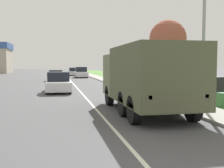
{
  "coord_description": "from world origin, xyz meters",
  "views": [
    {
      "loc": [
        -1.8,
        -1.87,
        2.1
      ],
      "look_at": [
        0.79,
        11.17,
        1.17
      ],
      "focal_mm": 45.0,
      "sensor_mm": 36.0,
      "label": 1
    }
  ],
  "objects_px": {
    "military_truck": "(146,76)",
    "car_fourth_ahead": "(74,72)",
    "car_nearest_ahead": "(58,83)",
    "lamp_post": "(200,8)",
    "pickup_truck": "(199,81)",
    "car_second_ahead": "(56,76)",
    "car_third_ahead": "(81,73)"
  },
  "relations": [
    {
      "from": "military_truck",
      "to": "car_fourth_ahead",
      "type": "height_order",
      "value": "military_truck"
    },
    {
      "from": "car_nearest_ahead",
      "to": "lamp_post",
      "type": "bearing_deg",
      "value": -57.72
    },
    {
      "from": "car_fourth_ahead",
      "to": "pickup_truck",
      "type": "relative_size",
      "value": 0.75
    },
    {
      "from": "military_truck",
      "to": "car_fourth_ahead",
      "type": "xyz_separation_m",
      "value": [
        -0.56,
        41.76,
        -0.93
      ]
    },
    {
      "from": "pickup_truck",
      "to": "car_second_ahead",
      "type": "bearing_deg",
      "value": 119.79
    },
    {
      "from": "car_nearest_ahead",
      "to": "pickup_truck",
      "type": "height_order",
      "value": "pickup_truck"
    },
    {
      "from": "military_truck",
      "to": "car_second_ahead",
      "type": "relative_size",
      "value": 1.45
    },
    {
      "from": "military_truck",
      "to": "lamp_post",
      "type": "distance_m",
      "value": 3.98
    },
    {
      "from": "car_third_ahead",
      "to": "pickup_truck",
      "type": "height_order",
      "value": "pickup_truck"
    },
    {
      "from": "car_nearest_ahead",
      "to": "pickup_truck",
      "type": "relative_size",
      "value": 0.76
    },
    {
      "from": "car_second_ahead",
      "to": "lamp_post",
      "type": "xyz_separation_m",
      "value": [
        6.43,
        -24.1,
        4.0
      ]
    },
    {
      "from": "car_nearest_ahead",
      "to": "car_second_ahead",
      "type": "xyz_separation_m",
      "value": [
        -0.21,
        14.27,
        -0.05
      ]
    },
    {
      "from": "military_truck",
      "to": "car_fourth_ahead",
      "type": "bearing_deg",
      "value": 90.77
    },
    {
      "from": "car_second_ahead",
      "to": "lamp_post",
      "type": "relative_size",
      "value": 0.63
    },
    {
      "from": "car_nearest_ahead",
      "to": "pickup_truck",
      "type": "bearing_deg",
      "value": -18.39
    },
    {
      "from": "car_third_ahead",
      "to": "pickup_truck",
      "type": "relative_size",
      "value": 0.68
    },
    {
      "from": "car_second_ahead",
      "to": "car_nearest_ahead",
      "type": "bearing_deg",
      "value": -89.14
    },
    {
      "from": "car_third_ahead",
      "to": "pickup_truck",
      "type": "xyz_separation_m",
      "value": [
        6.1,
        -26.21,
        0.16
      ]
    },
    {
      "from": "car_fourth_ahead",
      "to": "lamp_post",
      "type": "height_order",
      "value": "lamp_post"
    },
    {
      "from": "car_fourth_ahead",
      "to": "car_second_ahead",
      "type": "bearing_deg",
      "value": -100.64
    },
    {
      "from": "car_fourth_ahead",
      "to": "lamp_post",
      "type": "bearing_deg",
      "value": -85.68
    },
    {
      "from": "military_truck",
      "to": "car_third_ahead",
      "type": "bearing_deg",
      "value": 89.83
    },
    {
      "from": "military_truck",
      "to": "pickup_truck",
      "type": "height_order",
      "value": "military_truck"
    },
    {
      "from": "military_truck",
      "to": "pickup_truck",
      "type": "bearing_deg",
      "value": 47.46
    },
    {
      "from": "car_second_ahead",
      "to": "pickup_truck",
      "type": "bearing_deg",
      "value": -60.21
    },
    {
      "from": "car_second_ahead",
      "to": "pickup_truck",
      "type": "distance_m",
      "value": 20.2
    },
    {
      "from": "car_nearest_ahead",
      "to": "car_fourth_ahead",
      "type": "bearing_deg",
      "value": 84.47
    },
    {
      "from": "car_second_ahead",
      "to": "military_truck",
      "type": "bearing_deg",
      "value": -81.0
    },
    {
      "from": "car_second_ahead",
      "to": "car_fourth_ahead",
      "type": "relative_size",
      "value": 1.12
    },
    {
      "from": "car_fourth_ahead",
      "to": "pickup_truck",
      "type": "distance_m",
      "value": 35.66
    },
    {
      "from": "car_third_ahead",
      "to": "lamp_post",
      "type": "height_order",
      "value": "lamp_post"
    },
    {
      "from": "military_truck",
      "to": "car_second_ahead",
      "type": "xyz_separation_m",
      "value": [
        -3.85,
        24.28,
        -0.97
      ]
    }
  ]
}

